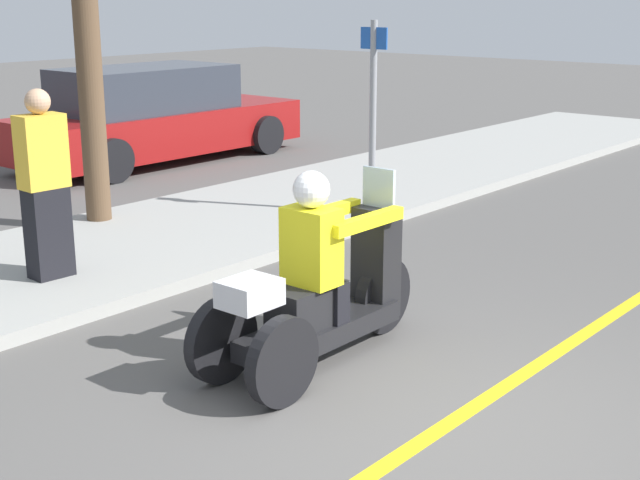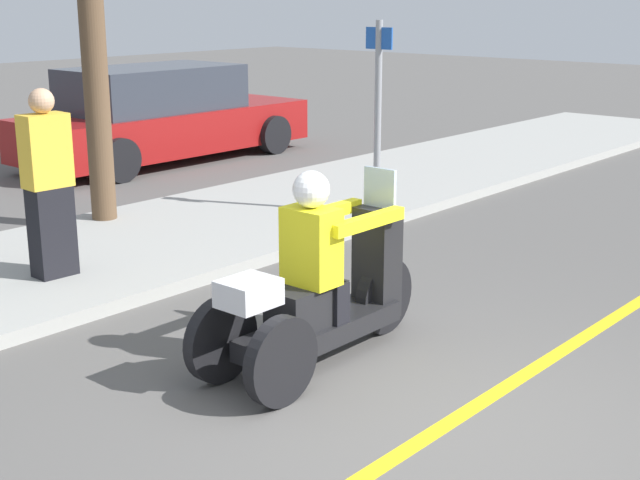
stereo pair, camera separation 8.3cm
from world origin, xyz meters
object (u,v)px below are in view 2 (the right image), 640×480
(tree_trunk, at_px, (97,106))
(motorcycle_trike, at_px, (319,294))
(spectator_by_tree, at_px, (48,187))
(street_sign, at_px, (378,110))
(parked_car_lot_left, at_px, (162,117))

(tree_trunk, bearing_deg, motorcycle_trike, -106.36)
(spectator_by_tree, distance_m, street_sign, 3.92)
(spectator_by_tree, relative_size, tree_trunk, 0.66)
(parked_car_lot_left, bearing_deg, tree_trunk, -138.29)
(parked_car_lot_left, height_order, tree_trunk, tree_trunk)
(motorcycle_trike, distance_m, street_sign, 4.24)
(parked_car_lot_left, bearing_deg, spectator_by_tree, -138.07)
(spectator_by_tree, distance_m, parked_car_lot_left, 6.46)
(motorcycle_trike, relative_size, tree_trunk, 0.81)
(motorcycle_trike, height_order, spectator_by_tree, spectator_by_tree)
(motorcycle_trike, height_order, street_sign, street_sign)
(motorcycle_trike, bearing_deg, tree_trunk, 73.64)
(spectator_by_tree, xyz_separation_m, parked_car_lot_left, (4.80, 4.31, -0.22))
(motorcycle_trike, relative_size, spectator_by_tree, 1.23)
(parked_car_lot_left, bearing_deg, motorcycle_trike, -121.87)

